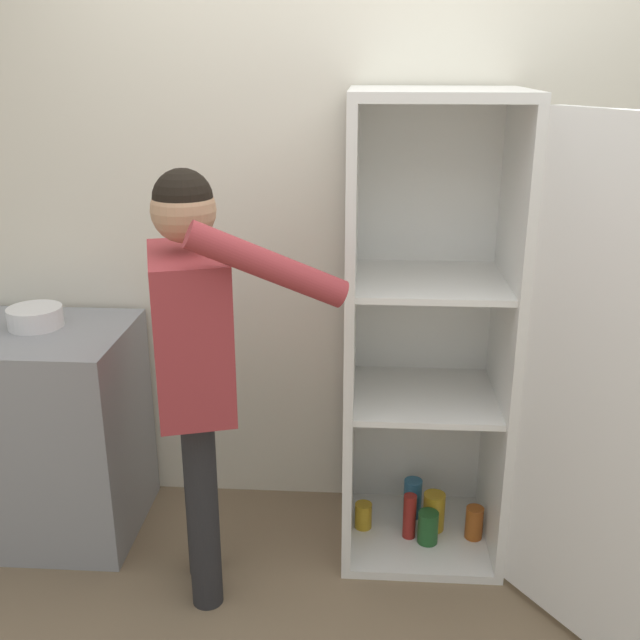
{
  "coord_description": "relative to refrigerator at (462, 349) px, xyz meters",
  "views": [
    {
      "loc": [
        -0.0,
        -2.03,
        1.89
      ],
      "look_at": [
        -0.18,
        0.64,
        0.95
      ],
      "focal_mm": 42.0,
      "sensor_mm": 36.0,
      "label": 1
    }
  ],
  "objects": [
    {
      "name": "counter",
      "position": [
        -1.69,
        0.07,
        -0.43
      ],
      "size": [
        0.78,
        0.6,
        0.88
      ],
      "color": "gray",
      "rests_on": "ground_plane"
    },
    {
      "name": "refrigerator",
      "position": [
        0.0,
        0.0,
        0.0
      ],
      "size": [
        1.0,
        1.08,
        1.79
      ],
      "color": "white",
      "rests_on": "ground_plane"
    },
    {
      "name": "bowl",
      "position": [
        -1.66,
        0.12,
        0.05
      ],
      "size": [
        0.21,
        0.21,
        0.08
      ],
      "color": "white",
      "rests_on": "counter"
    },
    {
      "name": "person",
      "position": [
        -0.93,
        -0.28,
        0.11
      ],
      "size": [
        0.72,
        0.56,
        1.57
      ],
      "color": "#262628",
      "rests_on": "ground_plane"
    },
    {
      "name": "wall_back",
      "position": [
        -0.35,
        0.42,
        0.4
      ],
      "size": [
        7.0,
        0.06,
        2.55
      ],
      "color": "silver",
      "rests_on": "ground_plane"
    }
  ]
}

